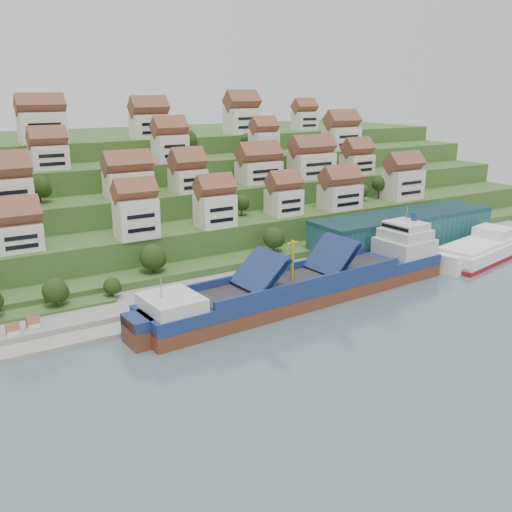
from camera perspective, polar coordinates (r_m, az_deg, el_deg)
ground at (r=131.67m, az=3.50°, el=-4.77°), size 300.00×300.00×0.00m
quay at (r=153.93m, az=6.45°, el=-1.23°), size 180.00×14.00×2.20m
pebble_beach at (r=122.56m, az=-23.15°, el=-7.56°), size 45.00×20.00×1.00m
hillside at (r=218.98m, az=-12.17°, el=6.39°), size 260.00×128.00×31.00m
hillside_village at (r=177.56m, az=-7.29°, el=8.80°), size 156.40×64.51×29.43m
hillside_trees at (r=161.33m, az=-7.99°, el=5.38°), size 144.93×62.03×31.63m
warehouse at (r=174.50m, az=14.47°, el=2.55°), size 60.00×15.00×10.00m
flagpole at (r=147.38m, az=7.12°, el=0.30°), size 1.28×0.16×8.00m
beach_huts at (r=120.61m, az=-24.08°, el=-7.23°), size 14.40×3.70×2.20m
cargo_ship at (r=134.10m, az=5.75°, el=-2.86°), size 82.03×17.91×18.09m
second_ship at (r=175.16m, az=21.51°, el=0.48°), size 33.80×18.22×9.29m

